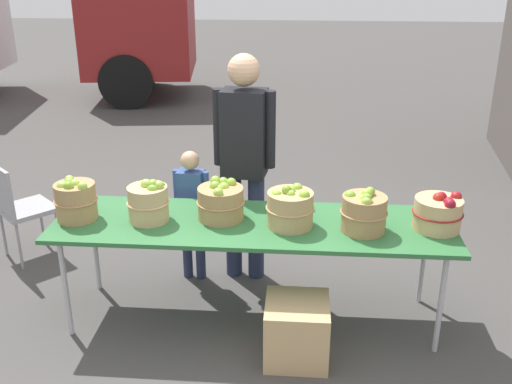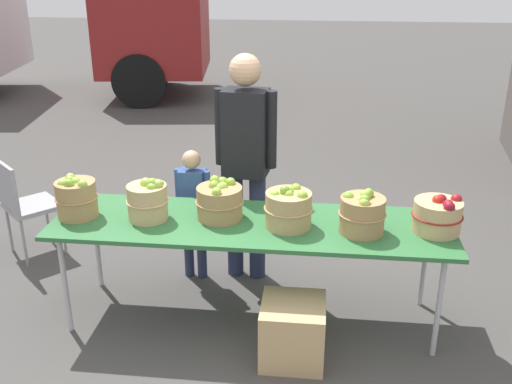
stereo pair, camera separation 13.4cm
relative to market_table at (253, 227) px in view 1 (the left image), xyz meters
The scene contains 12 objects.
ground_plane 0.71m from the market_table, ahead, with size 40.00×40.00×0.00m, color #474442.
market_table is the anchor object (origin of this frame).
apple_basket_green_0 1.21m from the market_table, behind, with size 0.29×0.29×0.30m.
apple_basket_green_1 0.72m from the market_table, behind, with size 0.29×0.29×0.30m.
apple_basket_green_2 0.28m from the market_table, 166.64° to the left, with size 0.33×0.33×0.28m.
apple_basket_green_3 0.30m from the market_table, ahead, with size 0.32×0.32×0.29m.
apple_basket_green_4 0.75m from the market_table, ahead, with size 0.31×0.31×0.29m.
apple_basket_red_0 1.23m from the market_table, ahead, with size 0.33×0.33×0.26m.
vendor_adult 0.70m from the market_table, 100.52° to the left, with size 0.47×0.27×1.78m.
child_customer 0.74m from the market_table, 134.20° to the left, with size 0.28×0.16×1.07m.
folding_chair 2.15m from the market_table, 160.18° to the left, with size 0.57×0.57×0.86m.
produce_crate 0.74m from the market_table, 53.58° to the right, with size 0.40×0.40×0.40m, color tan.
Camera 1 is at (0.30, -3.61, 2.44)m, focal length 41.54 mm.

